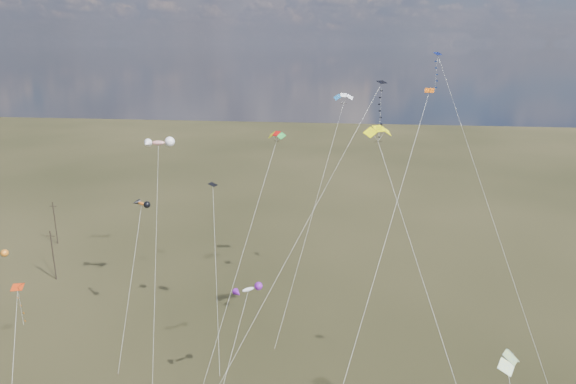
# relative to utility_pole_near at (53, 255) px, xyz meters

# --- Properties ---
(utility_pole_near) EXTENTS (1.40, 0.20, 8.00)m
(utility_pole_near) POSITION_rel_utility_pole_near_xyz_m (0.00, 0.00, 0.00)
(utility_pole_near) COLOR black
(utility_pole_near) RESTS_ON ground
(utility_pole_far) EXTENTS (1.40, 0.20, 8.00)m
(utility_pole_far) POSITION_rel_utility_pole_near_xyz_m (-8.00, 14.00, 0.00)
(utility_pole_far) COLOR black
(utility_pole_far) RESTS_ON ground
(diamond_black_high) EXTENTS (17.71, 22.35, 31.21)m
(diamond_black_high) POSITION_rel_utility_pole_near_xyz_m (47.34, -7.42, 22.17)
(diamond_black_high) COLOR black
(diamond_black_high) RESTS_ON ground
(diamond_navy_tall) EXTENTS (12.57, 15.98, 34.40)m
(diamond_navy_tall) POSITION_rel_utility_pole_near_xyz_m (55.78, -4.85, 25.47)
(diamond_navy_tall) COLOR #0A1343
(diamond_navy_tall) RESTS_ON ground
(diamond_black_mid) EXTENTS (3.44, 11.01, 19.31)m
(diamond_black_mid) POSITION_rel_utility_pole_near_xyz_m (29.39, -12.89, 10.39)
(diamond_black_mid) COLOR black
(diamond_black_mid) RESTS_ON ground
(diamond_red_low) EXTENTS (5.04, 11.90, 13.61)m
(diamond_red_low) POSITION_rel_utility_pole_near_xyz_m (14.68, -28.48, 6.98)
(diamond_red_low) COLOR red
(diamond_red_low) RESTS_ON ground
(diamond_orange_center) EXTENTS (10.97, 23.72, 31.54)m
(diamond_orange_center) POSITION_rel_utility_pole_near_xyz_m (48.19, -28.43, 16.51)
(diamond_orange_center) COLOR #CE5107
(diamond_orange_center) RESTS_ON ground
(parafoil_yellow) EXTENTS (11.43, 21.63, 27.89)m
(parafoil_yellow) POSITION_rel_utility_pole_near_xyz_m (47.73, -16.20, 22.98)
(parafoil_yellow) COLOR #F4EE04
(parafoil_yellow) RESTS_ON ground
(parafoil_blue_white) EXTENTS (8.49, 17.50, 29.35)m
(parafoil_blue_white) POSITION_rel_utility_pole_near_xyz_m (43.75, 1.88, 24.49)
(parafoil_blue_white) COLOR #257BC4
(parafoil_blue_white) RESTS_ON ground
(parafoil_striped) EXTENTS (3.20, 9.03, 15.15)m
(parafoil_striped) POSITION_rel_utility_pole_near_xyz_m (56.45, -35.53, 10.36)
(parafoil_striped) COLOR #F7F716
(parafoil_striped) RESTS_ON ground
(parafoil_tricolor) EXTENTS (7.39, 16.28, 26.58)m
(parafoil_tricolor) POSITION_rel_utility_pole_near_xyz_m (36.95, -14.17, 21.76)
(parafoil_tricolor) COLOR #DBE00A
(parafoil_tricolor) RESTS_ON ground
(novelty_orange_black) EXTENTS (2.59, 11.19, 17.29)m
(novelty_orange_black) POSITION_rel_utility_pole_near_xyz_m (20.13, -11.77, 12.66)
(novelty_orange_black) COLOR orange
(novelty_orange_black) RESTS_ON ground
(novelty_white_purple) EXTENTS (3.83, 11.32, 13.33)m
(novelty_white_purple) POSITION_rel_utility_pole_near_xyz_m (35.76, -24.69, 8.76)
(novelty_white_purple) COLOR silver
(novelty_white_purple) RESTS_ON ground
(novelty_redwhite_stripe) EXTENTS (6.19, 18.76, 23.89)m
(novelty_redwhite_stripe) POSITION_rel_utility_pole_near_xyz_m (20.46, -5.81, 19.01)
(novelty_redwhite_stripe) COLOR red
(novelty_redwhite_stripe) RESTS_ON ground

